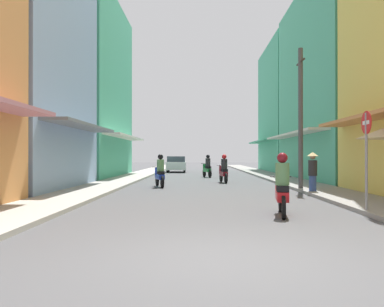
{
  "coord_description": "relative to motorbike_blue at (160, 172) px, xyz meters",
  "views": [
    {
      "loc": [
        -0.34,
        -5.83,
        1.5
      ],
      "look_at": [
        -0.77,
        19.8,
        1.65
      ],
      "focal_mm": 37.07,
      "sensor_mm": 36.0,
      "label": 1
    }
  ],
  "objects": [
    {
      "name": "ground_plane",
      "position": [
        2.2,
        10.06,
        -0.7
      ],
      "size": [
        119.3,
        119.3,
        0.0
      ],
      "primitive_type": "plane",
      "color": "#4C4C4F"
    },
    {
      "name": "sidewalk_left",
      "position": [
        -2.66,
        10.06,
        -0.64
      ],
      "size": [
        2.11,
        62.23,
        0.12
      ],
      "primitive_type": "cube",
      "color": "#ADA89E",
      "rests_on": "ground"
    },
    {
      "name": "sidewalk_right",
      "position": [
        7.05,
        10.06,
        -0.64
      ],
      "size": [
        2.11,
        62.23,
        0.12
      ],
      "primitive_type": "cube",
      "color": "gray",
      "rests_on": "ground"
    },
    {
      "name": "building_left_mid",
      "position": [
        -6.71,
        -1.53,
        6.8
      ],
      "size": [
        7.05,
        8.31,
        15.01
      ],
      "color": "#8CA5CC",
      "rests_on": "ground"
    },
    {
      "name": "building_left_far",
      "position": [
        -6.71,
        8.6,
        5.38
      ],
      "size": [
        7.05,
        10.81,
        12.19
      ],
      "color": "#4CB28C",
      "rests_on": "ground"
    },
    {
      "name": "building_right_mid",
      "position": [
        11.1,
        5.64,
        5.17
      ],
      "size": [
        7.05,
        12.68,
        11.76
      ],
      "color": "#4CB28C",
      "rests_on": "ground"
    },
    {
      "name": "building_right_far",
      "position": [
        11.1,
        17.52,
        5.06
      ],
      "size": [
        7.05,
        10.47,
        11.53
      ],
      "color": "#4CB28C",
      "rests_on": "ground"
    },
    {
      "name": "motorbike_blue",
      "position": [
        0.0,
        0.0,
        0.0
      ],
      "size": [
        0.71,
        1.76,
        1.58
      ],
      "color": "black",
      "rests_on": "ground"
    },
    {
      "name": "motorbike_red",
      "position": [
        3.95,
        -8.92,
        0.0
      ],
      "size": [
        0.57,
        1.8,
        1.58
      ],
      "color": "black",
      "rests_on": "ground"
    },
    {
      "name": "motorbike_maroon",
      "position": [
        3.24,
        3.12,
        0.0
      ],
      "size": [
        0.57,
        1.8,
        1.58
      ],
      "color": "black",
      "rests_on": "ground"
    },
    {
      "name": "motorbike_green",
      "position": [
        2.45,
        8.64,
        0.0
      ],
      "size": [
        0.71,
        1.76,
        1.58
      ],
      "color": "black",
      "rests_on": "ground"
    },
    {
      "name": "parked_car",
      "position": [
        -0.2,
        17.36,
        0.04
      ],
      "size": [
        1.91,
        4.16,
        1.45
      ],
      "color": "silver",
      "rests_on": "ground"
    },
    {
      "name": "pedestrian_midway",
      "position": [
        6.32,
        -3.32,
        0.22
      ],
      "size": [
        0.44,
        0.44,
        1.65
      ],
      "color": "#334C8C",
      "rests_on": "ground"
    },
    {
      "name": "utility_pole",
      "position": [
        6.25,
        -1.78,
        2.44
      ],
      "size": [
        0.2,
        1.2,
        6.14
      ],
      "color": "#4C4C4F",
      "rests_on": "ground"
    },
    {
      "name": "street_sign_no_entry",
      "position": [
        6.15,
        -8.69,
        1.01
      ],
      "size": [
        0.07,
        0.6,
        2.65
      ],
      "color": "gray",
      "rests_on": "ground"
    }
  ]
}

